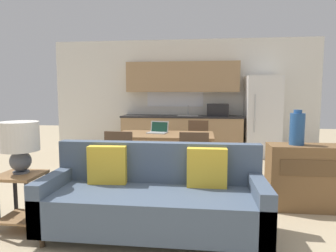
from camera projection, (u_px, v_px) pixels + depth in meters
ground_plane at (149, 241)px, 2.86m from camera, size 20.00×20.00×0.00m
wall_back at (183, 96)px, 7.29m from camera, size 6.40×0.07×2.70m
kitchen_counter at (183, 118)px, 7.04m from camera, size 2.80×0.65×2.15m
refrigerator at (262, 116)px, 6.73m from camera, size 0.74×0.73×1.80m
dining_table at (165, 137)px, 5.04m from camera, size 1.63×0.92×0.73m
couch at (154, 199)px, 3.00m from camera, size 2.16×0.80×0.89m
side_table at (21, 193)px, 3.07m from camera, size 0.42×0.42×0.59m
table_lamp at (20, 141)px, 3.06m from camera, size 0.39×0.39×0.53m
credenza at (308, 177)px, 3.64m from camera, size 0.95×0.40×0.79m
vase at (297, 129)px, 3.60m from camera, size 0.17×0.17×0.42m
dining_chair_near_right at (194, 159)px, 4.21m from camera, size 0.42×0.42×0.88m
dining_chair_far_right at (197, 141)px, 5.84m from camera, size 0.47×0.47×0.88m
dining_chair_near_left at (121, 157)px, 4.31m from camera, size 0.43×0.43×0.88m
laptop at (158, 130)px, 5.15m from camera, size 0.37×0.32×0.20m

